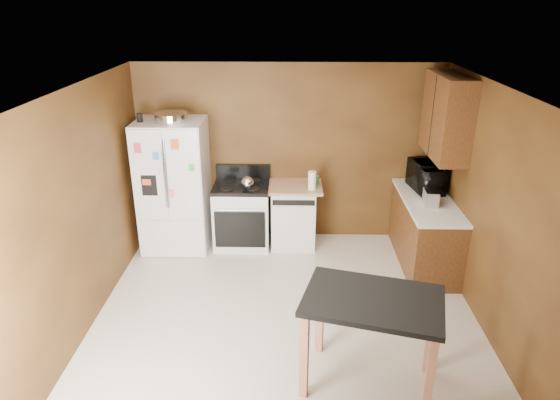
{
  "coord_description": "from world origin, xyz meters",
  "views": [
    {
      "loc": [
        0.04,
        -4.46,
        3.3
      ],
      "look_at": [
        -0.08,
        0.85,
        1.12
      ],
      "focal_mm": 32.0,
      "sensor_mm": 36.0,
      "label": 1
    }
  ],
  "objects_px": {
    "refrigerator": "(174,186)",
    "dishwasher": "(293,214)",
    "kettle": "(248,183)",
    "green_canister": "(315,180)",
    "pen_cup": "(140,118)",
    "paper_towel": "(312,180)",
    "gas_range": "(242,214)",
    "island": "(372,312)",
    "microwave": "(426,178)",
    "toaster": "(431,197)",
    "roasting_pan": "(172,117)"
  },
  "relations": [
    {
      "from": "toaster",
      "to": "gas_range",
      "type": "xyz_separation_m",
      "value": [
        -2.41,
        0.64,
        -0.53
      ]
    },
    {
      "from": "microwave",
      "to": "gas_range",
      "type": "bearing_deg",
      "value": 78.44
    },
    {
      "from": "gas_range",
      "to": "dishwasher",
      "type": "distance_m",
      "value": 0.72
    },
    {
      "from": "pen_cup",
      "to": "island",
      "type": "distance_m",
      "value": 3.89
    },
    {
      "from": "kettle",
      "to": "island",
      "type": "relative_size",
      "value": 0.13
    },
    {
      "from": "paper_towel",
      "to": "island",
      "type": "bearing_deg",
      "value": -80.7
    },
    {
      "from": "pen_cup",
      "to": "green_canister",
      "type": "relative_size",
      "value": 0.95
    },
    {
      "from": "green_canister",
      "to": "dishwasher",
      "type": "bearing_deg",
      "value": -168.26
    },
    {
      "from": "paper_towel",
      "to": "gas_range",
      "type": "bearing_deg",
      "value": 173.02
    },
    {
      "from": "toaster",
      "to": "refrigerator",
      "type": "relative_size",
      "value": 0.14
    },
    {
      "from": "gas_range",
      "to": "green_canister",
      "type": "bearing_deg",
      "value": 4.84
    },
    {
      "from": "kettle",
      "to": "green_canister",
      "type": "distance_m",
      "value": 0.95
    },
    {
      "from": "roasting_pan",
      "to": "island",
      "type": "bearing_deg",
      "value": -49.75
    },
    {
      "from": "roasting_pan",
      "to": "toaster",
      "type": "xyz_separation_m",
      "value": [
        3.28,
        -0.56,
        -0.86
      ]
    },
    {
      "from": "paper_towel",
      "to": "toaster",
      "type": "relative_size",
      "value": 0.98
    },
    {
      "from": "gas_range",
      "to": "island",
      "type": "xyz_separation_m",
      "value": [
        1.4,
        -2.75,
        0.3
      ]
    },
    {
      "from": "roasting_pan",
      "to": "island",
      "type": "relative_size",
      "value": 0.33
    },
    {
      "from": "paper_towel",
      "to": "microwave",
      "type": "height_order",
      "value": "microwave"
    },
    {
      "from": "refrigerator",
      "to": "paper_towel",
      "type": "bearing_deg",
      "value": -1.75
    },
    {
      "from": "green_canister",
      "to": "paper_towel",
      "type": "bearing_deg",
      "value": -104.44
    },
    {
      "from": "pen_cup",
      "to": "refrigerator",
      "type": "distance_m",
      "value": 1.02
    },
    {
      "from": "roasting_pan",
      "to": "microwave",
      "type": "distance_m",
      "value": 3.43
    },
    {
      "from": "island",
      "to": "dishwasher",
      "type": "bearing_deg",
      "value": 103.7
    },
    {
      "from": "refrigerator",
      "to": "dishwasher",
      "type": "relative_size",
      "value": 2.02
    },
    {
      "from": "island",
      "to": "pen_cup",
      "type": "bearing_deg",
      "value": 135.37
    },
    {
      "from": "refrigerator",
      "to": "gas_range",
      "type": "xyz_separation_m",
      "value": [
        0.91,
        0.06,
        -0.44
      ]
    },
    {
      "from": "green_canister",
      "to": "dishwasher",
      "type": "distance_m",
      "value": 0.58
    },
    {
      "from": "toaster",
      "to": "green_canister",
      "type": "bearing_deg",
      "value": 156.54
    },
    {
      "from": "gas_range",
      "to": "island",
      "type": "bearing_deg",
      "value": -63.06
    },
    {
      "from": "roasting_pan",
      "to": "paper_towel",
      "type": "height_order",
      "value": "roasting_pan"
    },
    {
      "from": "paper_towel",
      "to": "refrigerator",
      "type": "relative_size",
      "value": 0.14
    },
    {
      "from": "kettle",
      "to": "dishwasher",
      "type": "relative_size",
      "value": 0.2
    },
    {
      "from": "kettle",
      "to": "green_canister",
      "type": "height_order",
      "value": "kettle"
    },
    {
      "from": "green_canister",
      "to": "island",
      "type": "xyz_separation_m",
      "value": [
        0.38,
        -2.83,
        -0.18
      ]
    },
    {
      "from": "pen_cup",
      "to": "microwave",
      "type": "distance_m",
      "value": 3.82
    },
    {
      "from": "pen_cup",
      "to": "microwave",
      "type": "height_order",
      "value": "pen_cup"
    },
    {
      "from": "microwave",
      "to": "refrigerator",
      "type": "relative_size",
      "value": 0.34
    },
    {
      "from": "paper_towel",
      "to": "roasting_pan",
      "type": "bearing_deg",
      "value": 178.77
    },
    {
      "from": "roasting_pan",
      "to": "microwave",
      "type": "relative_size",
      "value": 0.74
    },
    {
      "from": "paper_towel",
      "to": "refrigerator",
      "type": "xyz_separation_m",
      "value": [
        -1.88,
        0.06,
        -0.12
      ]
    },
    {
      "from": "pen_cup",
      "to": "paper_towel",
      "type": "height_order",
      "value": "pen_cup"
    },
    {
      "from": "pen_cup",
      "to": "paper_towel",
      "type": "relative_size",
      "value": 0.44
    },
    {
      "from": "paper_towel",
      "to": "island",
      "type": "relative_size",
      "value": 0.19
    },
    {
      "from": "pen_cup",
      "to": "toaster",
      "type": "relative_size",
      "value": 0.43
    },
    {
      "from": "gas_range",
      "to": "dishwasher",
      "type": "xyz_separation_m",
      "value": [
        0.72,
        0.02,
        -0.01
      ]
    },
    {
      "from": "green_canister",
      "to": "microwave",
      "type": "relative_size",
      "value": 0.2
    },
    {
      "from": "island",
      "to": "green_canister",
      "type": "bearing_deg",
      "value": 97.6
    },
    {
      "from": "kettle",
      "to": "island",
      "type": "bearing_deg",
      "value": -63.52
    },
    {
      "from": "gas_range",
      "to": "dishwasher",
      "type": "height_order",
      "value": "gas_range"
    },
    {
      "from": "refrigerator",
      "to": "dishwasher",
      "type": "distance_m",
      "value": 1.69
    }
  ]
}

